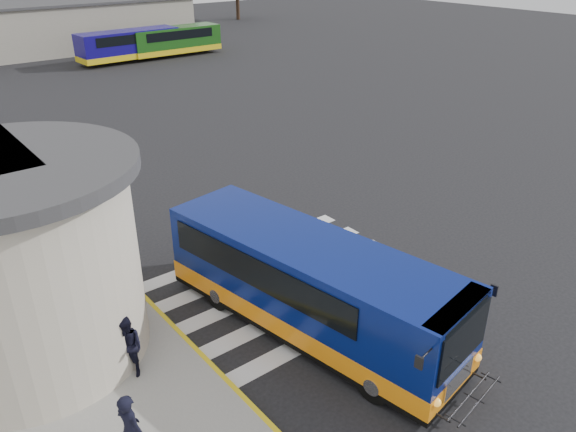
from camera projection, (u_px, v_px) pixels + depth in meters
ground at (281, 268)px, 17.20m from camera, size 140.00×140.00×0.00m
curb_strip at (102, 255)px, 17.72m from camera, size 0.12×34.00×0.16m
crosswalk at (284, 284)px, 16.36m from camera, size 8.00×5.35×0.01m
depot_building at (41, 27)px, 49.10m from camera, size 26.40×8.40×4.20m
transit_bus at (311, 289)px, 14.04m from camera, size 4.01×9.06×2.49m
pedestrian_a at (131, 430)px, 10.29m from camera, size 0.54×0.68×1.63m
pedestrian_b at (128, 347)px, 12.45m from camera, size 0.85×0.92×1.53m
far_bus_a at (128, 44)px, 45.47m from camera, size 8.30×2.66×2.12m
far_bus_b at (174, 40)px, 47.74m from camera, size 7.99×2.36×2.05m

